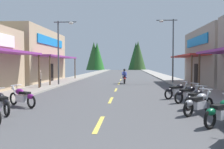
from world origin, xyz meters
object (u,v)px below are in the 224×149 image
(pedestrian_by_shop, at_px, (40,78))
(motorcycle_parked_right_2, at_px, (199,103))
(motorcycle_parked_right_3, at_px, (196,98))
(rider_cruising_lead, at_px, (124,77))
(streetlamp_right, at_px, (170,42))
(streetlamp_left, at_px, (62,44))
(motorcycle_parked_left_3, at_px, (22,97))
(motorcycle_parked_right_5, at_px, (177,90))
(motorcycle_parked_left_2, at_px, (1,102))
(motorcycle_parked_right_4, at_px, (188,94))
(motorcycle_parked_right_1, at_px, (222,111))

(pedestrian_by_shop, bearing_deg, motorcycle_parked_right_2, 89.21)
(motorcycle_parked_right_3, bearing_deg, rider_cruising_lead, 54.67)
(streetlamp_right, xyz_separation_m, motorcycle_parked_right_3, (-1.21, -14.45, -3.87))
(streetlamp_left, relative_size, motorcycle_parked_right_3, 3.63)
(motorcycle_parked_left_3, relative_size, rider_cruising_lead, 0.86)
(streetlamp_right, xyz_separation_m, motorcycle_parked_right_5, (-1.42, -11.23, -3.87))
(streetlamp_left, bearing_deg, pedestrian_by_shop, -116.01)
(motorcycle_parked_right_2, distance_m, rider_cruising_lead, 15.98)
(motorcycle_parked_left_2, xyz_separation_m, pedestrian_by_shop, (-2.29, 10.51, 0.40))
(motorcycle_parked_right_4, bearing_deg, streetlamp_right, 47.87)
(motorcycle_parked_right_3, xyz_separation_m, motorcycle_parked_left_2, (-8.42, -1.77, 0.00))
(motorcycle_parked_right_4, height_order, rider_cruising_lead, rider_cruising_lead)
(rider_cruising_lead, bearing_deg, motorcycle_parked_left_2, 160.13)
(motorcycle_parked_right_3, relative_size, pedestrian_by_shop, 1.09)
(rider_cruising_lead, bearing_deg, motorcycle_parked_right_2, -171.11)
(rider_cruising_lead, bearing_deg, pedestrian_by_shop, 124.53)
(rider_cruising_lead, bearing_deg, streetlamp_left, 113.53)
(motorcycle_parked_right_1, height_order, motorcycle_parked_right_2, same)
(streetlamp_right, xyz_separation_m, motorcycle_parked_right_1, (-1.21, -17.63, -3.87))
(motorcycle_parked_right_5, bearing_deg, rider_cruising_lead, 71.19)
(motorcycle_parked_right_5, height_order, motorcycle_parked_left_2, same)
(streetlamp_right, bearing_deg, streetlamp_left, -163.50)
(motorcycle_parked_right_1, xyz_separation_m, motorcycle_parked_left_2, (-8.41, 1.41, 0.00))
(motorcycle_parked_right_5, bearing_deg, motorcycle_parked_right_2, -126.47)
(streetlamp_left, xyz_separation_m, motorcycle_parked_right_3, (9.47, -11.28, -3.52))
(motorcycle_parked_right_2, bearing_deg, motorcycle_parked_left_3, 127.78)
(motorcycle_parked_right_4, bearing_deg, rider_cruising_lead, 69.22)
(motorcycle_parked_right_5, bearing_deg, streetlamp_left, 103.18)
(motorcycle_parked_right_1, height_order, pedestrian_by_shop, pedestrian_by_shop)
(motorcycle_parked_right_2, relative_size, motorcycle_parked_right_4, 0.92)
(streetlamp_left, bearing_deg, motorcycle_parked_right_3, -49.99)
(motorcycle_parked_left_2, bearing_deg, motorcycle_parked_right_2, -131.28)
(motorcycle_parked_right_1, xyz_separation_m, motorcycle_parked_right_4, (0.06, 4.91, 0.00))
(motorcycle_parked_left_2, relative_size, motorcycle_parked_left_3, 0.87)
(motorcycle_parked_right_2, height_order, rider_cruising_lead, rider_cruising_lead)
(motorcycle_parked_right_4, xyz_separation_m, motorcycle_parked_left_3, (-8.33, -1.81, 0.00))
(motorcycle_parked_left_2, xyz_separation_m, motorcycle_parked_left_3, (0.14, 1.69, 0.00))
(streetlamp_left, height_order, motorcycle_parked_right_5, streetlamp_left)
(motorcycle_parked_right_5, relative_size, pedestrian_by_shop, 1.15)
(motorcycle_parked_right_4, distance_m, motorcycle_parked_right_5, 1.51)
(streetlamp_left, bearing_deg, motorcycle_parked_right_2, -54.07)
(streetlamp_right, relative_size, motorcycle_parked_left_2, 4.19)
(motorcycle_parked_right_1, bearing_deg, motorcycle_parked_right_3, 49.31)
(streetlamp_right, bearing_deg, motorcycle_parked_right_4, -95.18)
(rider_cruising_lead, bearing_deg, motorcycle_parked_right_3, -168.93)
(motorcycle_parked_right_2, xyz_separation_m, motorcycle_parked_right_3, (0.27, 1.41, 0.00))
(motorcycle_parked_left_2, bearing_deg, motorcycle_parked_right_4, -111.38)
(streetlamp_right, height_order, motorcycle_parked_right_3, streetlamp_right)
(motorcycle_parked_right_5, distance_m, rider_cruising_lead, 11.52)
(motorcycle_parked_left_3, bearing_deg, motorcycle_parked_right_1, -167.32)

